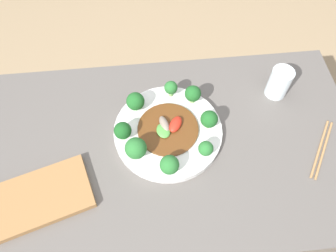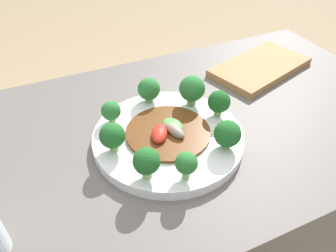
# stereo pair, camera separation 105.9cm
# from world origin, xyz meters

# --- Properties ---
(table) EXTENTS (1.20, 0.65, 0.74)m
(table) POSITION_xyz_m (0.00, 0.00, 0.37)
(table) COLOR #5B5651
(table) RESTS_ON ground_plane
(plate) EXTENTS (0.32, 0.32, 0.02)m
(plate) POSITION_xyz_m (0.04, 0.04, 0.75)
(plate) COLOR white
(plate) RESTS_ON table
(broccoli_north) EXTENTS (0.04, 0.04, 0.06)m
(broccoli_north) POSITION_xyz_m (0.06, 0.17, 0.80)
(broccoli_north) COLOR #7AAD5B
(broccoli_north) RESTS_ON plate
(broccoli_southwest) EXTENTS (0.06, 0.06, 0.07)m
(broccoli_southwest) POSITION_xyz_m (-0.06, -0.03, 0.80)
(broccoli_southwest) COLOR #70A356
(broccoli_southwest) RESTS_ON plate
(broccoli_southeast) EXTENTS (0.04, 0.04, 0.05)m
(broccoli_southeast) POSITION_xyz_m (0.13, -0.05, 0.79)
(broccoli_southeast) COLOR #89B76B
(broccoli_southeast) RESTS_ON plate
(broccoli_west) EXTENTS (0.05, 0.05, 0.06)m
(broccoli_west) POSITION_xyz_m (-0.09, 0.03, 0.80)
(broccoli_west) COLOR #7AAD5B
(broccoli_west) RESTS_ON plate
(broccoli_northwest) EXTENTS (0.05, 0.05, 0.06)m
(broccoli_northwest) POSITION_xyz_m (-0.05, 0.13, 0.79)
(broccoli_northwest) COLOR #70A356
(broccoli_northwest) RESTS_ON plate
(broccoli_south) EXTENTS (0.05, 0.05, 0.06)m
(broccoli_south) POSITION_xyz_m (0.03, -0.08, 0.79)
(broccoli_south) COLOR #70A356
(broccoli_south) RESTS_ON plate
(broccoli_northeast) EXTENTS (0.05, 0.05, 0.06)m
(broccoli_northeast) POSITION_xyz_m (0.12, 0.14, 0.80)
(broccoli_northeast) COLOR #89B76B
(broccoli_northeast) RESTS_ON plate
(broccoli_east) EXTENTS (0.05, 0.05, 0.06)m
(broccoli_east) POSITION_xyz_m (0.15, 0.04, 0.80)
(broccoli_east) COLOR #89B76B
(broccoli_east) RESTS_ON plate
(stirfry_center) EXTENTS (0.18, 0.18, 0.02)m
(stirfry_center) POSITION_xyz_m (0.04, 0.04, 0.77)
(stirfry_center) COLOR #5B3314
(stirfry_center) RESTS_ON plate
(cutting_board) EXTENTS (0.32, 0.23, 0.02)m
(cutting_board) POSITION_xyz_m (-0.33, -0.13, 0.75)
(cutting_board) COLOR olive
(cutting_board) RESTS_ON table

